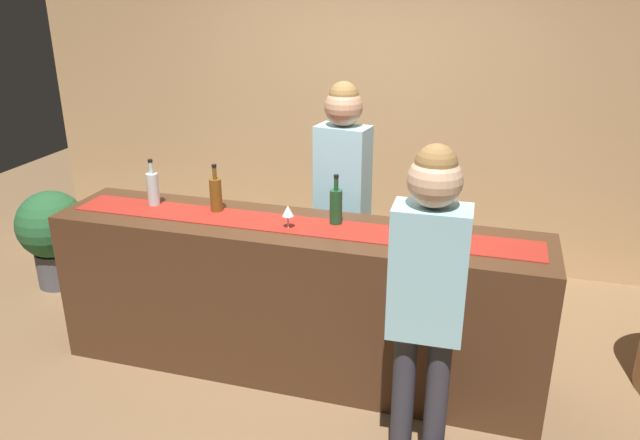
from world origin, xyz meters
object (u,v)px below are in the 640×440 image
(bartender, at_px, (343,182))
(wine_glass_near_customer, at_px, (288,212))
(wine_bottle_clear, at_px, (153,188))
(customer_sipping, at_px, (428,284))
(wine_bottle_amber, at_px, (216,194))
(wine_bottle_green, at_px, (336,206))
(potted_plant_tall, at_px, (53,232))
(wine_glass_mid_counter, at_px, (461,223))

(bartender, bearing_deg, wine_glass_near_customer, 85.36)
(wine_bottle_clear, distance_m, customer_sipping, 1.97)
(wine_bottle_clear, relative_size, bartender, 0.17)
(wine_bottle_amber, height_order, bartender, bartender)
(wine_bottle_green, distance_m, wine_glass_near_customer, 0.29)
(customer_sipping, bearing_deg, bartender, 118.24)
(wine_glass_near_customer, relative_size, potted_plant_tall, 0.18)
(wine_bottle_clear, distance_m, wine_bottle_amber, 0.43)
(wine_bottle_clear, bearing_deg, wine_glass_mid_counter, -0.96)
(wine_bottle_amber, relative_size, wine_glass_mid_counter, 2.10)
(wine_glass_mid_counter, bearing_deg, wine_glass_near_customer, -173.81)
(wine_glass_near_customer, height_order, potted_plant_tall, wine_glass_near_customer)
(wine_bottle_clear, height_order, potted_plant_tall, wine_bottle_clear)
(wine_bottle_green, relative_size, bartender, 0.17)
(wine_glass_near_customer, bearing_deg, wine_bottle_clear, 171.82)
(wine_bottle_green, height_order, wine_bottle_clear, same)
(wine_bottle_green, xyz_separation_m, customer_sipping, (0.63, -0.75, -0.05))
(wine_glass_near_customer, xyz_separation_m, potted_plant_tall, (-2.20, 0.62, -0.63))
(wine_glass_near_customer, bearing_deg, wine_bottle_green, 31.39)
(wine_bottle_amber, height_order, wine_glass_near_customer, wine_bottle_amber)
(wine_glass_mid_counter, bearing_deg, wine_bottle_green, 176.45)
(wine_bottle_clear, relative_size, potted_plant_tall, 0.38)
(bartender, xyz_separation_m, customer_sipping, (0.72, -1.25, -0.03))
(bartender, bearing_deg, wine_glass_mid_counter, 155.36)
(wine_bottle_green, bearing_deg, wine_glass_mid_counter, -3.55)
(wine_bottle_clear, height_order, wine_glass_mid_counter, wine_bottle_clear)
(wine_bottle_green, bearing_deg, customer_sipping, -50.17)
(wine_bottle_amber, distance_m, bartender, 0.84)
(wine_glass_near_customer, bearing_deg, bartender, 76.26)
(wine_bottle_clear, relative_size, customer_sipping, 0.18)
(wine_bottle_amber, distance_m, potted_plant_tall, 1.86)
(wine_glass_mid_counter, relative_size, bartender, 0.08)
(wine_bottle_amber, xyz_separation_m, wine_glass_near_customer, (0.52, -0.15, -0.01))
(wine_bottle_green, distance_m, wine_glass_mid_counter, 0.72)
(wine_bottle_green, distance_m, bartender, 0.50)
(wine_glass_near_customer, height_order, bartender, bartender)
(wine_bottle_green, relative_size, wine_glass_mid_counter, 2.10)
(wine_bottle_amber, bearing_deg, wine_bottle_green, 0.24)
(wine_glass_mid_counter, bearing_deg, wine_bottle_clear, 179.04)
(wine_bottle_amber, relative_size, wine_glass_near_customer, 2.10)
(wine_glass_near_customer, bearing_deg, customer_sipping, -34.70)
(wine_bottle_green, bearing_deg, wine_bottle_amber, -179.76)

